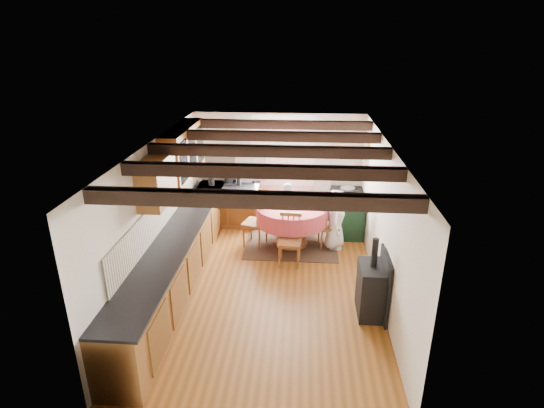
# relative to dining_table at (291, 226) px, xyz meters

# --- Properties ---
(floor) EXTENTS (3.60, 5.50, 0.00)m
(floor) POSITION_rel_dining_table_xyz_m (-0.33, -1.52, -0.42)
(floor) COLOR #9A5820
(floor) RESTS_ON ground
(ceiling) EXTENTS (3.60, 5.50, 0.00)m
(ceiling) POSITION_rel_dining_table_xyz_m (-0.33, -1.52, 1.98)
(ceiling) COLOR white
(ceiling) RESTS_ON ground
(wall_back) EXTENTS (3.60, 0.00, 2.40)m
(wall_back) POSITION_rel_dining_table_xyz_m (-0.33, 1.23, 0.78)
(wall_back) COLOR silver
(wall_back) RESTS_ON ground
(wall_front) EXTENTS (3.60, 0.00, 2.40)m
(wall_front) POSITION_rel_dining_table_xyz_m (-0.33, -4.27, 0.78)
(wall_front) COLOR silver
(wall_front) RESTS_ON ground
(wall_left) EXTENTS (0.00, 5.50, 2.40)m
(wall_left) POSITION_rel_dining_table_xyz_m (-2.13, -1.52, 0.78)
(wall_left) COLOR silver
(wall_left) RESTS_ON ground
(wall_right) EXTENTS (0.00, 5.50, 2.40)m
(wall_right) POSITION_rel_dining_table_xyz_m (1.47, -1.52, 0.78)
(wall_right) COLOR silver
(wall_right) RESTS_ON ground
(beam_a) EXTENTS (3.60, 0.16, 0.16)m
(beam_a) POSITION_rel_dining_table_xyz_m (-0.33, -3.52, 1.89)
(beam_a) COLOR black
(beam_a) RESTS_ON ceiling
(beam_b) EXTENTS (3.60, 0.16, 0.16)m
(beam_b) POSITION_rel_dining_table_xyz_m (-0.33, -2.52, 1.89)
(beam_b) COLOR black
(beam_b) RESTS_ON ceiling
(beam_c) EXTENTS (3.60, 0.16, 0.16)m
(beam_c) POSITION_rel_dining_table_xyz_m (-0.33, -1.52, 1.89)
(beam_c) COLOR black
(beam_c) RESTS_ON ceiling
(beam_d) EXTENTS (3.60, 0.16, 0.16)m
(beam_d) POSITION_rel_dining_table_xyz_m (-0.33, -0.52, 1.89)
(beam_d) COLOR black
(beam_d) RESTS_ON ceiling
(beam_e) EXTENTS (3.60, 0.16, 0.16)m
(beam_e) POSITION_rel_dining_table_xyz_m (-0.33, 0.48, 1.89)
(beam_e) COLOR black
(beam_e) RESTS_ON ceiling
(splash_left) EXTENTS (0.02, 4.50, 0.55)m
(splash_left) POSITION_rel_dining_table_xyz_m (-2.11, -1.22, 0.78)
(splash_left) COLOR beige
(splash_left) RESTS_ON wall_left
(splash_back) EXTENTS (1.40, 0.02, 0.55)m
(splash_back) POSITION_rel_dining_table_xyz_m (-1.33, 1.21, 0.78)
(splash_back) COLOR beige
(splash_back) RESTS_ON wall_back
(base_cabinet_left) EXTENTS (0.60, 5.30, 0.88)m
(base_cabinet_left) POSITION_rel_dining_table_xyz_m (-1.83, -1.52, 0.02)
(base_cabinet_left) COLOR brown
(base_cabinet_left) RESTS_ON floor
(base_cabinet_back) EXTENTS (1.30, 0.60, 0.88)m
(base_cabinet_back) POSITION_rel_dining_table_xyz_m (-1.38, 0.93, 0.02)
(base_cabinet_back) COLOR brown
(base_cabinet_back) RESTS_ON floor
(worktop_left) EXTENTS (0.64, 5.30, 0.04)m
(worktop_left) POSITION_rel_dining_table_xyz_m (-1.81, -1.52, 0.48)
(worktop_left) COLOR black
(worktop_left) RESTS_ON base_cabinet_left
(worktop_back) EXTENTS (1.30, 0.64, 0.04)m
(worktop_back) POSITION_rel_dining_table_xyz_m (-1.38, 0.91, 0.48)
(worktop_back) COLOR black
(worktop_back) RESTS_ON base_cabinet_back
(wall_cabinet_glass) EXTENTS (0.34, 1.80, 0.90)m
(wall_cabinet_glass) POSITION_rel_dining_table_xyz_m (-1.96, -0.32, 1.53)
(wall_cabinet_glass) COLOR brown
(wall_cabinet_glass) RESTS_ON wall_left
(wall_cabinet_solid) EXTENTS (0.34, 0.90, 0.70)m
(wall_cabinet_solid) POSITION_rel_dining_table_xyz_m (-1.96, -1.82, 1.48)
(wall_cabinet_solid) COLOR brown
(wall_cabinet_solid) RESTS_ON wall_left
(window_frame) EXTENTS (1.34, 0.03, 1.54)m
(window_frame) POSITION_rel_dining_table_xyz_m (-0.23, 1.21, 1.18)
(window_frame) COLOR white
(window_frame) RESTS_ON wall_back
(window_pane) EXTENTS (1.20, 0.01, 1.40)m
(window_pane) POSITION_rel_dining_table_xyz_m (-0.23, 1.22, 1.18)
(window_pane) COLOR white
(window_pane) RESTS_ON wall_back
(curtain_left) EXTENTS (0.35, 0.10, 2.10)m
(curtain_left) POSITION_rel_dining_table_xyz_m (-1.08, 1.13, 0.68)
(curtain_left) COLOR silver
(curtain_left) RESTS_ON wall_back
(curtain_right) EXTENTS (0.35, 0.10, 2.10)m
(curtain_right) POSITION_rel_dining_table_xyz_m (0.62, 1.13, 0.68)
(curtain_right) COLOR silver
(curtain_right) RESTS_ON wall_back
(curtain_rod) EXTENTS (2.00, 0.03, 0.03)m
(curtain_rod) POSITION_rel_dining_table_xyz_m (-0.23, 1.13, 1.78)
(curtain_rod) COLOR black
(curtain_rod) RESTS_ON wall_back
(wall_picture) EXTENTS (0.04, 0.50, 0.60)m
(wall_picture) POSITION_rel_dining_table_xyz_m (1.44, 0.78, 1.28)
(wall_picture) COLOR gold
(wall_picture) RESTS_ON wall_right
(wall_plate) EXTENTS (0.30, 0.02, 0.30)m
(wall_plate) POSITION_rel_dining_table_xyz_m (0.72, 1.20, 1.28)
(wall_plate) COLOR silver
(wall_plate) RESTS_ON wall_back
(rug) EXTENTS (1.80, 1.40, 0.01)m
(rug) POSITION_rel_dining_table_xyz_m (0.00, 0.00, -0.41)
(rug) COLOR #3A2C22
(rug) RESTS_ON floor
(dining_table) EXTENTS (1.38, 1.38, 0.83)m
(dining_table) POSITION_rel_dining_table_xyz_m (0.00, 0.00, 0.00)
(dining_table) COLOR #B7325C
(dining_table) RESTS_ON floor
(chair_near) EXTENTS (0.44, 0.46, 0.96)m
(chair_near) POSITION_rel_dining_table_xyz_m (-0.01, -0.78, 0.07)
(chair_near) COLOR brown
(chair_near) RESTS_ON floor
(chair_left) EXTENTS (0.57, 0.56, 1.03)m
(chair_left) POSITION_rel_dining_table_xyz_m (-0.71, -0.05, 0.10)
(chair_left) COLOR brown
(chair_left) RESTS_ON floor
(chair_right) EXTENTS (0.46, 0.45, 0.91)m
(chair_right) POSITION_rel_dining_table_xyz_m (0.72, 0.01, 0.04)
(chair_right) COLOR brown
(chair_right) RESTS_ON floor
(aga_range) EXTENTS (0.63, 0.97, 0.89)m
(aga_range) POSITION_rel_dining_table_xyz_m (1.14, 0.68, 0.03)
(aga_range) COLOR #14321F
(aga_range) RESTS_ON floor
(cast_iron_stove) EXTENTS (0.37, 0.62, 1.24)m
(cast_iron_stove) POSITION_rel_dining_table_xyz_m (1.25, -2.17, 0.21)
(cast_iron_stove) COLOR black
(cast_iron_stove) RESTS_ON floor
(child_far) EXTENTS (0.42, 0.29, 1.10)m
(child_far) POSITION_rel_dining_table_xyz_m (-0.12, 0.60, 0.13)
(child_far) COLOR slate
(child_far) RESTS_ON floor
(child_right) EXTENTS (0.43, 0.61, 1.19)m
(child_right) POSITION_rel_dining_table_xyz_m (0.84, -0.05, 0.18)
(child_right) COLOR white
(child_right) RESTS_ON floor
(bowl_a) EXTENTS (0.30, 0.30, 0.05)m
(bowl_a) POSITION_rel_dining_table_xyz_m (0.00, 0.00, 0.44)
(bowl_a) COLOR silver
(bowl_a) RESTS_ON dining_table
(bowl_b) EXTENTS (0.28, 0.28, 0.06)m
(bowl_b) POSITION_rel_dining_table_xyz_m (-0.04, 0.42, 0.45)
(bowl_b) COLOR silver
(bowl_b) RESTS_ON dining_table
(cup) EXTENTS (0.12, 0.12, 0.08)m
(cup) POSITION_rel_dining_table_xyz_m (-0.06, -0.21, 0.46)
(cup) COLOR silver
(cup) RESTS_ON dining_table
(canister_tall) EXTENTS (0.13, 0.13, 0.23)m
(canister_tall) POSITION_rel_dining_table_xyz_m (-1.74, 0.85, 0.62)
(canister_tall) COLOR #262628
(canister_tall) RESTS_ON worktop_back
(canister_wide) EXTENTS (0.19, 0.19, 0.21)m
(canister_wide) POSITION_rel_dining_table_xyz_m (-1.40, 1.06, 0.61)
(canister_wide) COLOR #262628
(canister_wide) RESTS_ON worktop_back
(canister_slim) EXTENTS (0.09, 0.09, 0.26)m
(canister_slim) POSITION_rel_dining_table_xyz_m (-1.15, 0.90, 0.63)
(canister_slim) COLOR #262628
(canister_slim) RESTS_ON worktop_back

